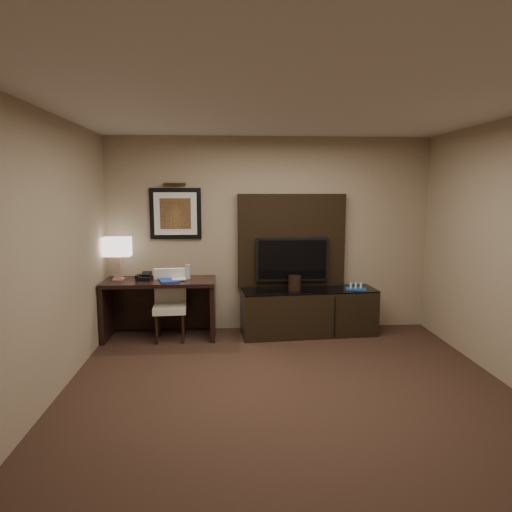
{
  "coord_description": "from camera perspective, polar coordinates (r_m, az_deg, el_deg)",
  "views": [
    {
      "loc": [
        -0.59,
        -3.86,
        1.98
      ],
      "look_at": [
        -0.23,
        1.8,
        1.15
      ],
      "focal_mm": 32.0,
      "sensor_mm": 36.0,
      "label": 1
    }
  ],
  "objects": [
    {
      "name": "ceiling",
      "position": [
        3.97,
        5.31,
        18.73
      ],
      "size": [
        4.5,
        5.0,
        0.01
      ],
      "primitive_type": "cube",
      "color": "silver",
      "rests_on": "wall_back"
    },
    {
      "name": "book",
      "position": [
        6.13,
        -10.54,
        -1.87
      ],
      "size": [
        0.18,
        0.06,
        0.24
      ],
      "primitive_type": "imported",
      "rotation": [
        0.0,
        0.0,
        0.24
      ],
      "color": "#ADA688",
      "rests_on": "desk"
    },
    {
      "name": "desk",
      "position": [
        6.28,
        -11.88,
        -6.48
      ],
      "size": [
        1.47,
        0.63,
        0.79
      ],
      "primitive_type": "cube",
      "rotation": [
        0.0,
        0.0,
        0.0
      ],
      "color": "black",
      "rests_on": "floor"
    },
    {
      "name": "tv_wall_panel",
      "position": [
        6.4,
        4.42,
        1.94
      ],
      "size": [
        1.5,
        0.12,
        1.3
      ],
      "primitive_type": "cube",
      "color": "black",
      "rests_on": "wall_back"
    },
    {
      "name": "floor",
      "position": [
        4.38,
        4.81,
        -18.66
      ],
      "size": [
        4.5,
        5.0,
        0.01
      ],
      "primitive_type": "cube",
      "color": "#311E16",
      "rests_on": "ground"
    },
    {
      "name": "table_lamp",
      "position": [
        6.29,
        -16.92,
        -0.24
      ],
      "size": [
        0.38,
        0.24,
        0.59
      ],
      "primitive_type": null,
      "rotation": [
        0.0,
        0.0,
        -0.09
      ],
      "color": "tan",
      "rests_on": "desk"
    },
    {
      "name": "blue_folder",
      "position": [
        6.1,
        -10.83,
        -2.99
      ],
      "size": [
        0.32,
        0.38,
        0.02
      ],
      "primitive_type": "cube",
      "rotation": [
        0.0,
        0.0,
        0.27
      ],
      "color": "navy",
      "rests_on": "desk"
    },
    {
      "name": "desk_phone",
      "position": [
        6.22,
        -13.82,
        -2.52
      ],
      "size": [
        0.2,
        0.18,
        0.1
      ],
      "primitive_type": null,
      "rotation": [
        0.0,
        0.0,
        -0.07
      ],
      "color": "black",
      "rests_on": "desk"
    },
    {
      "name": "wall_front",
      "position": [
        1.61,
        18.98,
        -15.23
      ],
      "size": [
        4.5,
        0.01,
        2.7
      ],
      "primitive_type": "cube",
      "color": "gray",
      "rests_on": "floor"
    },
    {
      "name": "artwork",
      "position": [
        6.39,
        -10.02,
        5.24
      ],
      "size": [
        0.7,
        0.04,
        0.7
      ],
      "primitive_type": "cube",
      "color": "black",
      "rests_on": "wall_back"
    },
    {
      "name": "picture_light",
      "position": [
        6.34,
        -10.15,
        8.83
      ],
      "size": [
        0.04,
        0.04,
        0.3
      ],
      "primitive_type": "cylinder",
      "color": "#402C14",
      "rests_on": "wall_back"
    },
    {
      "name": "wall_back",
      "position": [
        6.42,
        1.7,
        2.69
      ],
      "size": [
        4.5,
        0.01,
        2.7
      ],
      "primitive_type": "cube",
      "color": "gray",
      "rests_on": "floor"
    },
    {
      "name": "ice_bucket",
      "position": [
        6.21,
        4.85,
        -3.35
      ],
      "size": [
        0.22,
        0.22,
        0.19
      ],
      "primitive_type": "cylinder",
      "rotation": [
        0.0,
        0.0,
        0.32
      ],
      "color": "black",
      "rests_on": "credenza"
    },
    {
      "name": "tv",
      "position": [
        6.34,
        4.52,
        -0.41
      ],
      "size": [
        1.0,
        0.08,
        0.6
      ],
      "primitive_type": "cube",
      "color": "black",
      "rests_on": "tv_wall_panel"
    },
    {
      "name": "desk_chair",
      "position": [
        6.15,
        -10.71,
        -6.34
      ],
      "size": [
        0.45,
        0.51,
        0.88
      ],
      "primitive_type": null,
      "rotation": [
        0.0,
        0.0,
        0.06
      ],
      "color": "#EEE5C7",
      "rests_on": "floor"
    },
    {
      "name": "water_bottle",
      "position": [
        6.19,
        -8.53,
        -1.93
      ],
      "size": [
        0.08,
        0.08,
        0.2
      ],
      "primitive_type": "cylinder",
      "rotation": [
        0.0,
        0.0,
        -0.31
      ],
      "color": "#AEBFC5",
      "rests_on": "desk"
    },
    {
      "name": "minibar_tray",
      "position": [
        6.34,
        12.37,
        -3.71
      ],
      "size": [
        0.3,
        0.22,
        0.1
      ],
      "primitive_type": null,
      "rotation": [
        0.0,
        0.0,
        -0.23
      ],
      "color": "#174A9A",
      "rests_on": "credenza"
    },
    {
      "name": "wall_left",
      "position": [
        4.25,
        -26.54,
        -1.1
      ],
      "size": [
        0.01,
        5.0,
        2.7
      ],
      "primitive_type": "cube",
      "color": "gray",
      "rests_on": "floor"
    },
    {
      "name": "credenza",
      "position": [
        6.33,
        6.6,
        -6.97
      ],
      "size": [
        1.86,
        0.65,
        0.63
      ],
      "primitive_type": "cube",
      "rotation": [
        0.0,
        0.0,
        0.08
      ],
      "color": "black",
      "rests_on": "floor"
    }
  ]
}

